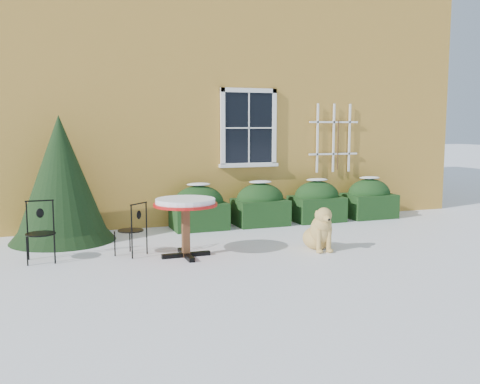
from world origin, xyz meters
name	(u,v)px	position (x,y,z in m)	size (l,w,h in m)	color
ground	(262,257)	(0.00, 0.00, 0.00)	(80.00, 80.00, 0.00)	white
house	(164,81)	(0.00, 7.00, 3.22)	(12.40, 8.40, 6.40)	gold
hedge_row	(289,204)	(1.65, 2.55, 0.40)	(4.95, 0.80, 0.91)	black
evergreen_shrub	(61,191)	(-2.86, 2.30, 0.89)	(1.83, 1.83, 2.21)	black
bistro_table	(185,208)	(-1.10, 0.42, 0.76)	(0.98, 0.98, 0.91)	black
patio_chair_near	(132,229)	(-1.86, 0.79, 0.42)	(0.52, 0.52, 0.84)	black
patio_chair_far	(41,231)	(-3.21, 0.91, 0.45)	(0.43, 0.43, 0.91)	black
dog	(320,232)	(1.07, 0.13, 0.30)	(0.53, 0.82, 0.75)	#D8B161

